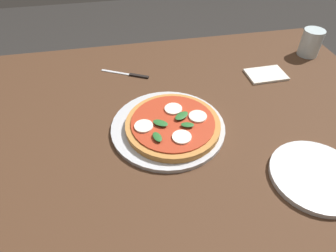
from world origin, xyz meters
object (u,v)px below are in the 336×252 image
at_px(glass_cup, 311,43).
at_px(knife, 131,75).
at_px(serving_tray, 168,127).
at_px(napkin, 266,75).
at_px(dining_table, 150,141).
at_px(pizza, 173,124).
at_px(plate_white, 316,176).

bearing_deg(glass_cup, knife, 1.22).
xyz_separation_m(serving_tray, napkin, (-0.38, -0.20, -0.00)).
distance_m(dining_table, serving_tray, 0.12).
distance_m(serving_tray, glass_cup, 0.67).
bearing_deg(dining_table, glass_cup, -158.56).
bearing_deg(pizza, napkin, -150.91).
height_order(dining_table, pizza, pizza).
xyz_separation_m(dining_table, plate_white, (-0.36, 0.28, 0.10)).
bearing_deg(knife, pizza, 106.01).
bearing_deg(napkin, plate_white, 80.33).
relative_size(plate_white, napkin, 1.66).
height_order(dining_table, plate_white, plate_white).
bearing_deg(glass_cup, plate_white, 61.53).
distance_m(dining_table, knife, 0.26).
xyz_separation_m(plate_white, napkin, (-0.07, -0.43, -0.00)).
bearing_deg(serving_tray, napkin, -152.85).
bearing_deg(dining_table, knife, -83.84).
height_order(serving_tray, pizza, pizza).
distance_m(pizza, plate_white, 0.37).
xyz_separation_m(dining_table, knife, (0.03, -0.24, 0.09)).
bearing_deg(plate_white, dining_table, -38.00).
bearing_deg(serving_tray, knife, -75.54).
height_order(napkin, knife, napkin).
height_order(dining_table, serving_tray, serving_tray).
distance_m(napkin, knife, 0.46).
bearing_deg(glass_cup, napkin, 26.00).
relative_size(pizza, plate_white, 1.19).
bearing_deg(plate_white, pizza, -36.60).
bearing_deg(napkin, dining_table, 19.03).
distance_m(dining_table, napkin, 0.46).
relative_size(serving_tray, plate_white, 1.45).
height_order(dining_table, knife, knife).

